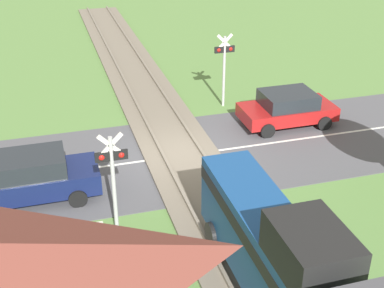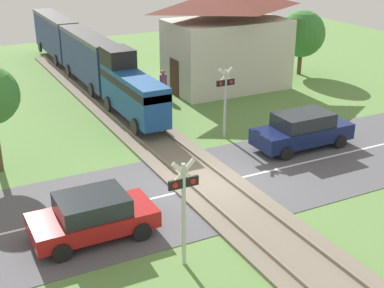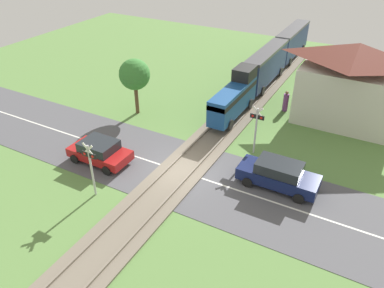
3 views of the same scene
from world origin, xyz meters
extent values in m
plane|color=#5B8442|center=(0.00, 0.00, 0.00)|extent=(60.00, 60.00, 0.00)
cube|color=#515156|center=(0.00, 0.00, 0.01)|extent=(48.00, 6.40, 0.02)
cube|color=silver|center=(0.00, 0.00, 0.02)|extent=(48.00, 0.12, 0.00)
cube|color=#756B5B|center=(0.00, 0.00, 0.06)|extent=(2.80, 48.00, 0.12)
cube|color=slate|center=(-0.72, 0.00, 0.18)|extent=(0.10, 48.00, 0.12)
cube|color=slate|center=(0.72, 0.00, 0.18)|extent=(0.10, 48.00, 0.12)
cube|color=navy|center=(0.00, 7.58, 1.57)|extent=(1.35, 5.90, 1.90)
cube|color=black|center=(0.00, 7.58, 2.09)|extent=(1.37, 5.90, 0.36)
cube|color=black|center=(0.00, 9.59, 2.97)|extent=(1.35, 1.89, 0.90)
cylinder|color=black|center=(-0.72, 5.69, 0.62)|extent=(0.14, 0.76, 0.76)
cylinder|color=black|center=(0.72, 5.69, 0.62)|extent=(0.14, 0.76, 0.76)
cube|color=#A81919|center=(-4.94, -1.44, 0.58)|extent=(3.86, 1.85, 0.55)
cube|color=#23282D|center=(-4.94, -1.44, 1.14)|extent=(2.12, 1.70, 0.58)
cylinder|color=black|center=(-3.68, -0.52, 0.30)|extent=(0.60, 0.18, 0.60)
cylinder|color=black|center=(-3.68, -2.36, 0.30)|extent=(0.60, 0.18, 0.60)
cylinder|color=black|center=(-6.19, -0.52, 0.30)|extent=(0.60, 0.18, 0.60)
cylinder|color=black|center=(-6.19, -2.36, 0.30)|extent=(0.60, 0.18, 0.60)
cube|color=#141E4C|center=(5.47, 1.44, 0.65)|extent=(4.48, 1.71, 0.69)
cube|color=#23282D|center=(5.47, 1.44, 1.29)|extent=(2.47, 1.57, 0.60)
cylinder|color=black|center=(4.01, 0.59, 0.30)|extent=(0.60, 0.18, 0.60)
cylinder|color=black|center=(4.01, 2.29, 0.30)|extent=(0.60, 0.18, 0.60)
cylinder|color=#B7B7B7|center=(-3.07, -4.07, 1.60)|extent=(0.12, 0.12, 3.19)
cube|color=black|center=(-3.07, -4.07, 2.62)|extent=(0.90, 0.08, 0.28)
sphere|color=red|center=(-3.34, -4.07, 2.62)|extent=(0.18, 0.18, 0.18)
sphere|color=red|center=(-2.80, -4.07, 2.62)|extent=(0.18, 0.18, 0.18)
cube|color=silver|center=(-3.07, -4.07, 2.94)|extent=(0.72, 0.04, 0.72)
cube|color=silver|center=(-3.07, -4.07, 2.94)|extent=(0.72, 0.04, 0.72)
cylinder|color=#B7B7B7|center=(3.07, 4.07, 1.60)|extent=(0.12, 0.12, 3.19)
cube|color=black|center=(3.07, 4.07, 2.62)|extent=(0.90, 0.08, 0.28)
sphere|color=red|center=(3.34, 4.07, 2.62)|extent=(0.18, 0.18, 0.18)
sphere|color=red|center=(2.80, 4.07, 2.62)|extent=(0.18, 0.18, 0.18)
cube|color=silver|center=(3.07, 4.07, 2.94)|extent=(0.72, 0.04, 0.72)
cube|color=silver|center=(3.07, 4.07, 2.94)|extent=(0.72, 0.04, 0.72)
camera|label=1|loc=(4.55, 16.87, 9.56)|focal=50.00mm
camera|label=2|loc=(-8.84, -15.79, 9.11)|focal=50.00mm
camera|label=3|loc=(9.30, -15.55, 13.35)|focal=35.00mm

